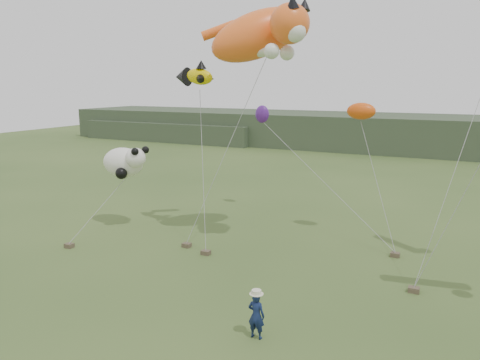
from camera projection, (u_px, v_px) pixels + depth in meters
name	position (u px, v px, depth m)	size (l,w,h in m)	color
ground	(220.00, 320.00, 15.37)	(120.00, 120.00, 0.00)	#385123
headland	(378.00, 133.00, 55.56)	(90.00, 13.00, 4.00)	#2D3D28
festival_attendant	(256.00, 315.00, 14.16)	(0.54, 0.35, 1.47)	#121F45
sandbag_anchors	(246.00, 256.00, 20.79)	(15.61, 5.92, 0.20)	brown
cat_kite	(264.00, 33.00, 20.87)	(6.06, 4.77, 3.52)	orange
fish_kite	(193.00, 76.00, 23.08)	(2.42, 1.62, 1.26)	#ECCD02
panda_kite	(125.00, 162.00, 24.86)	(2.79, 1.80, 1.73)	white
misc_kites	(321.00, 112.00, 24.46)	(7.53, 3.38, 1.40)	#E35010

